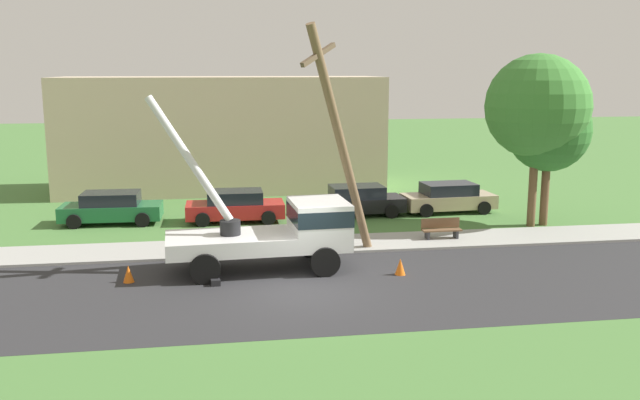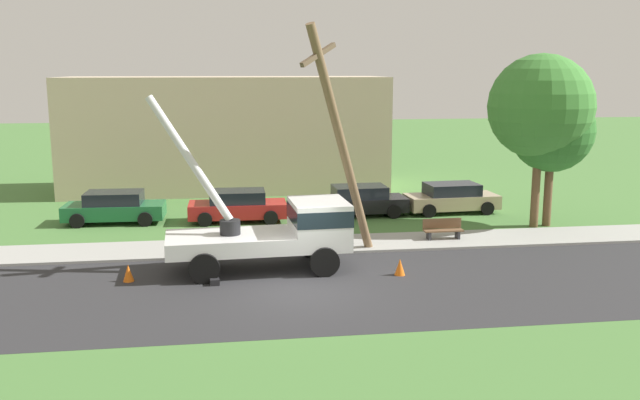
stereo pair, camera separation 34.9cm
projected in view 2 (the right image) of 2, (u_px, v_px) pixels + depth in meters
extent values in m
plane|color=#477538|center=(274.00, 212.00, 33.38)|extent=(120.00, 120.00, 0.00)
cube|color=#2B2B2D|center=(302.00, 289.00, 21.71)|extent=(80.00, 7.96, 0.01)
cube|color=#9E9E99|center=(287.00, 246.00, 26.87)|extent=(80.00, 2.68, 0.10)
cube|color=silver|center=(230.00, 242.00, 23.47)|extent=(4.42, 2.62, 0.55)
cube|color=silver|center=(319.00, 223.00, 23.96)|extent=(2.02, 2.50, 1.60)
cube|color=#19232D|center=(319.00, 213.00, 23.89)|extent=(2.04, 2.52, 0.56)
cylinder|color=black|center=(230.00, 227.00, 23.38)|extent=(0.70, 0.70, 0.50)
cylinder|color=silver|center=(189.00, 159.00, 23.33)|extent=(2.94, 1.52, 4.26)
cube|color=black|center=(215.00, 282.00, 22.14)|extent=(0.32, 0.32, 0.20)
cube|color=black|center=(211.00, 258.00, 24.93)|extent=(0.32, 0.32, 0.20)
cylinder|color=black|center=(325.00, 262.00, 22.99)|extent=(1.00, 0.30, 1.00)
cylinder|color=black|center=(312.00, 244.00, 25.31)|extent=(1.00, 0.30, 1.00)
cylinder|color=black|center=(204.00, 268.00, 22.24)|extent=(1.00, 0.30, 1.00)
cylinder|color=black|center=(202.00, 250.00, 24.56)|extent=(1.00, 0.30, 1.00)
cylinder|color=brown|center=(342.00, 146.00, 24.51)|extent=(3.02, 2.77, 8.42)
cube|color=brown|center=(318.00, 55.00, 22.92)|extent=(1.38, 1.27, 0.84)
cone|color=orange|center=(400.00, 267.00, 23.16)|extent=(0.36, 0.36, 0.56)
cone|color=orange|center=(128.00, 273.00, 22.48)|extent=(0.36, 0.36, 0.56)
cube|color=#1E6638|center=(115.00, 211.00, 31.01)|extent=(4.46, 1.94, 0.65)
cube|color=black|center=(114.00, 198.00, 30.89)|extent=(2.52, 1.73, 0.55)
cylinder|color=black|center=(145.00, 219.00, 30.33)|extent=(0.64, 0.22, 0.64)
cylinder|color=black|center=(150.00, 211.00, 32.08)|extent=(0.64, 0.22, 0.64)
cylinder|color=black|center=(77.00, 221.00, 30.01)|extent=(0.64, 0.22, 0.64)
cylinder|color=black|center=(86.00, 212.00, 31.77)|extent=(0.64, 0.22, 0.64)
cube|color=#B21E1E|center=(238.00, 209.00, 31.32)|extent=(4.42, 1.86, 0.65)
cube|color=black|center=(237.00, 196.00, 31.21)|extent=(2.49, 1.69, 0.55)
cylinder|color=black|center=(271.00, 218.00, 30.67)|extent=(0.64, 0.22, 0.64)
cylinder|color=black|center=(269.00, 210.00, 32.42)|extent=(0.64, 0.22, 0.64)
cylinder|color=black|center=(205.00, 219.00, 30.31)|extent=(0.64, 0.22, 0.64)
cylinder|color=black|center=(206.00, 211.00, 32.06)|extent=(0.64, 0.22, 0.64)
cube|color=black|center=(359.00, 204.00, 32.55)|extent=(4.46, 1.94, 0.65)
cube|color=black|center=(359.00, 192.00, 32.43)|extent=(2.52, 1.73, 0.55)
cylinder|color=black|center=(394.00, 212.00, 31.96)|extent=(0.64, 0.22, 0.64)
cylinder|color=black|center=(384.00, 204.00, 33.71)|extent=(0.64, 0.22, 0.64)
cylinder|color=black|center=(333.00, 214.00, 31.47)|extent=(0.64, 0.22, 0.64)
cylinder|color=black|center=(326.00, 206.00, 33.21)|extent=(0.64, 0.22, 0.64)
cube|color=tan|center=(451.00, 201.00, 33.24)|extent=(4.49, 2.04, 0.65)
cube|color=black|center=(452.00, 189.00, 33.13)|extent=(2.55, 1.79, 0.55)
cylinder|color=black|center=(487.00, 208.00, 32.70)|extent=(0.64, 0.22, 0.64)
cylinder|color=black|center=(472.00, 201.00, 34.43)|extent=(0.64, 0.22, 0.64)
cylinder|color=black|center=(429.00, 211.00, 32.14)|extent=(0.64, 0.22, 0.64)
cylinder|color=black|center=(416.00, 204.00, 33.87)|extent=(0.64, 0.22, 0.64)
cube|color=brown|center=(443.00, 230.00, 27.67)|extent=(1.60, 0.44, 0.06)
cube|color=brown|center=(442.00, 223.00, 27.82)|extent=(1.60, 0.06, 0.40)
cube|color=#333338|center=(429.00, 236.00, 27.63)|extent=(0.10, 0.40, 0.45)
cube|color=#333338|center=(457.00, 235.00, 27.80)|extent=(0.10, 0.40, 0.45)
cylinder|color=brown|center=(549.00, 182.00, 30.15)|extent=(0.36, 0.36, 3.94)
sphere|color=#2D6B28|center=(552.00, 130.00, 29.73)|extent=(3.61, 3.61, 3.61)
cylinder|color=brown|center=(537.00, 172.00, 29.85)|extent=(0.36, 0.36, 4.91)
sphere|color=#3D7F33|center=(541.00, 107.00, 29.33)|extent=(4.49, 4.49, 4.49)
cube|color=#C6B293|center=(227.00, 133.00, 39.51)|extent=(18.00, 6.00, 6.40)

